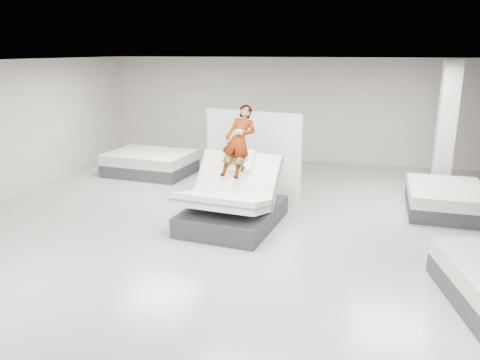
{
  "coord_description": "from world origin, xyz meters",
  "views": [
    {
      "loc": [
        2.07,
        -7.59,
        3.4
      ],
      "look_at": [
        -0.15,
        0.75,
        1.0
      ],
      "focal_mm": 35.0,
      "sensor_mm": 36.0,
      "label": 1
    }
  ],
  "objects": [
    {
      "name": "flat_bed_left_far",
      "position": [
        -3.71,
        4.21,
        0.31
      ],
      "size": [
        2.43,
        1.92,
        0.63
      ],
      "color": "#36373B",
      "rests_on": "floor"
    },
    {
      "name": "hero_bed",
      "position": [
        -0.35,
        0.89,
        0.45
      ],
      "size": [
        1.9,
        2.39,
        1.5
      ],
      "color": "#36373B",
      "rests_on": "floor"
    },
    {
      "name": "divider_panel",
      "position": [
        -0.32,
        2.51,
        1.05
      ],
      "size": [
        2.28,
        0.57,
        2.1
      ],
      "primitive_type": "cube",
      "rotation": [
        0.0,
        0.0,
        -0.2
      ],
      "color": "white",
      "rests_on": "floor"
    },
    {
      "name": "remote",
      "position": [
        -0.13,
        0.86,
        1.19
      ],
      "size": [
        0.07,
        0.15,
        0.08
      ],
      "primitive_type": "cube",
      "rotation": [
        0.35,
        0.0,
        -0.11
      ],
      "color": "black",
      "rests_on": "person"
    },
    {
      "name": "person",
      "position": [
        -0.31,
        1.23,
        1.35
      ],
      "size": [
        0.73,
        1.57,
        1.07
      ],
      "primitive_type": "imported",
      "rotation": [
        1.06,
        0.0,
        -0.11
      ],
      "color": "slate",
      "rests_on": "hero_bed"
    },
    {
      "name": "room",
      "position": [
        0.0,
        0.0,
        1.6
      ],
      "size": [
        14.0,
        14.04,
        3.2
      ],
      "color": "beige",
      "rests_on": "ground"
    },
    {
      "name": "flat_bed_right_far",
      "position": [
        3.9,
        2.89,
        0.28
      ],
      "size": [
        1.59,
        2.09,
        0.56
      ],
      "color": "#36373B",
      "rests_on": "floor"
    },
    {
      "name": "column",
      "position": [
        4.0,
        4.5,
        1.6
      ],
      "size": [
        0.4,
        0.4,
        3.2
      ],
      "primitive_type": "cube",
      "color": "beige",
      "rests_on": "floor"
    }
  ]
}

